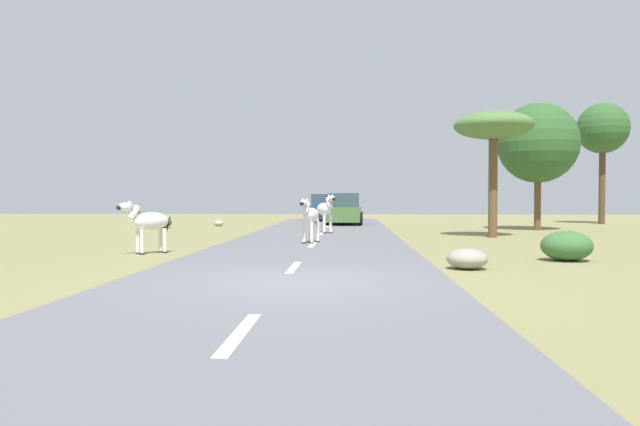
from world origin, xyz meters
TOP-DOWN VIEW (x-y plane):
  - ground_plane at (0.00, 0.00)m, footprint 90.00×90.00m
  - road at (-0.22, 0.00)m, footprint 6.00×64.00m
  - lane_markings at (-0.22, -1.00)m, footprint 0.16×56.00m
  - zebra_0 at (-0.09, 14.11)m, footprint 0.99×1.63m
  - zebra_1 at (-4.50, 5.30)m, footprint 1.23×1.23m
  - zebra_2 at (-0.33, 8.68)m, footprint 0.66×1.55m
  - car_0 at (0.64, 22.41)m, footprint 2.12×4.39m
  - car_1 at (-0.69, 28.49)m, footprint 2.28×4.47m
  - tree_0 at (6.45, 12.53)m, footprint 3.00×3.00m
  - tree_2 at (15.73, 24.82)m, footprint 2.93×2.93m
  - tree_3 at (9.82, 17.86)m, footprint 3.76×3.76m
  - bush_0 at (-8.50, 18.61)m, footprint 0.97×0.88m
  - bush_1 at (6.17, 4.07)m, footprint 1.21×1.09m
  - rock_0 at (-6.16, 21.00)m, footprint 0.55×0.44m
  - rock_1 at (3.46, 2.31)m, footprint 0.86×0.88m

SIDE VIEW (x-z plane):
  - ground_plane at x=0.00m, z-range 0.00..0.00m
  - road at x=-0.22m, z-range 0.00..0.05m
  - lane_markings at x=-0.22m, z-range 0.05..0.06m
  - rock_0 at x=-6.16m, z-range 0.00..0.31m
  - rock_1 at x=3.46m, z-range 0.00..0.44m
  - bush_0 at x=-8.50m, z-range 0.00..0.58m
  - bush_1 at x=6.17m, z-range 0.00..0.73m
  - car_0 at x=0.64m, z-range -0.02..1.72m
  - car_1 at x=-0.69m, z-range -0.02..1.72m
  - zebra_1 at x=-4.50m, z-range 0.14..1.60m
  - zebra_2 at x=-0.33m, z-range 0.19..1.68m
  - zebra_0 at x=-0.09m, z-range 0.21..1.85m
  - tree_3 at x=9.82m, z-range 1.11..7.10m
  - tree_0 at x=6.45m, z-range 1.78..6.62m
  - tree_2 at x=15.73m, z-range 2.00..9.07m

